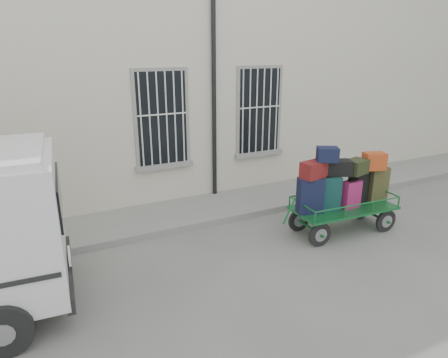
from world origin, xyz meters
name	(u,v)px	position (x,y,z in m)	size (l,w,h in m)	color
ground	(234,254)	(0.00, 0.00, 0.00)	(80.00, 80.00, 0.00)	#62615D
building	(147,79)	(0.00, 5.50, 3.00)	(24.00, 5.15, 6.00)	beige
sidewalk	(192,211)	(0.00, 2.20, 0.07)	(24.00, 1.70, 0.15)	gray
luggage_cart	(343,189)	(2.56, -0.12, 0.98)	(2.68, 1.15, 1.97)	black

